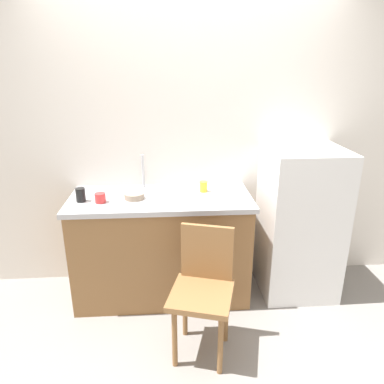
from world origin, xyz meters
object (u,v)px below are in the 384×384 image
at_px(refrigerator, 299,222).
at_px(terracotta_bowl, 134,196).
at_px(cup_yellow, 204,187).
at_px(cup_red, 100,198).
at_px(chair, 204,286).
at_px(cup_black, 81,195).

distance_m(refrigerator, terracotta_bowl, 1.40).
xyz_separation_m(cup_yellow, cup_red, (-0.81, -0.19, -0.01)).
distance_m(chair, cup_red, 1.03).
bearing_deg(cup_red, cup_black, 167.89).
relative_size(refrigerator, terracotta_bowl, 8.15).
relative_size(refrigerator, cup_black, 11.80).
bearing_deg(cup_red, refrigerator, 3.50).
bearing_deg(refrigerator, terracotta_bowl, -178.61).
xyz_separation_m(chair, cup_red, (-0.74, 0.57, 0.44)).
distance_m(refrigerator, cup_black, 1.81).
height_order(chair, terracotta_bowl, terracotta_bowl).
bearing_deg(refrigerator, cup_black, -177.86).
bearing_deg(cup_red, chair, -37.61).
height_order(refrigerator, terracotta_bowl, refrigerator).
distance_m(chair, cup_yellow, 0.88).
height_order(cup_yellow, cup_black, cup_black).
bearing_deg(cup_yellow, cup_red, -166.93).
bearing_deg(refrigerator, cup_red, -176.50).
bearing_deg(terracotta_bowl, cup_black, -175.35).
relative_size(terracotta_bowl, cup_red, 1.89).
height_order(terracotta_bowl, cup_black, cup_black).
bearing_deg(terracotta_bowl, cup_yellow, 12.34).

